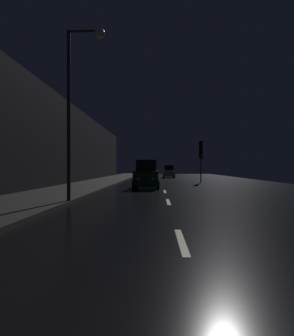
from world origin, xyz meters
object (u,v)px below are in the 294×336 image
Objects in this scene: streetlamp_overhead at (78,89)px; car_distant_taillights at (169,172)px; car_approaching_headlights at (147,175)px; traffic_light_far_right at (201,153)px.

streetlamp_overhead is 1.97× the size of car_distant_taillights.
streetlamp_overhead is 10.99m from car_approaching_headlights.
car_approaching_headlights is (-5.62, -8.18, -2.23)m from traffic_light_far_right.
streetlamp_overhead is at bearing 170.40° from car_distant_taillights.
traffic_light_far_right reaches higher than car_distant_taillights.
streetlamp_overhead reaches higher than traffic_light_far_right.
traffic_light_far_right is at bearing 65.32° from streetlamp_overhead.
streetlamp_overhead is 32.73m from car_distant_taillights.
car_distant_taillights is at bearing 172.93° from car_approaching_headlights.
streetlamp_overhead is (-8.28, -18.02, 1.86)m from traffic_light_far_right.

